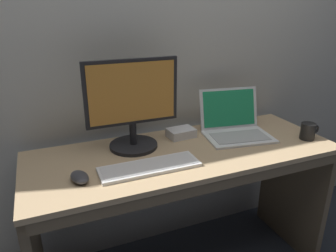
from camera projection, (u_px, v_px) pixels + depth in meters
name	position (u px, v px, depth m)	size (l,w,h in m)	color
desk	(185.00, 190.00, 1.65)	(1.53, 0.57, 0.77)	tan
laptop_white	(234.00, 125.00, 1.75)	(0.39, 0.35, 0.23)	white
external_monitor	(132.00, 106.00, 1.52)	(0.45, 0.24, 0.44)	black
wired_keyboard	(150.00, 167.00, 1.39)	(0.44, 0.14, 0.02)	white
computer_mouse	(80.00, 177.00, 1.29)	(0.07, 0.11, 0.04)	#38383D
external_drive_box	(181.00, 133.00, 1.72)	(0.14, 0.10, 0.05)	silver
coffee_mug	(308.00, 131.00, 1.69)	(0.11, 0.08, 0.09)	black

